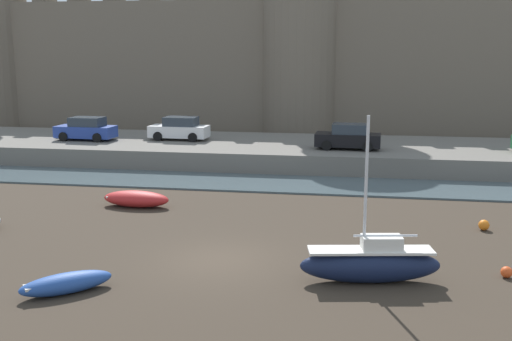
% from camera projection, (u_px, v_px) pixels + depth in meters
% --- Properties ---
extents(ground_plane, '(160.00, 160.00, 0.00)m').
position_uv_depth(ground_plane, '(218.00, 260.00, 21.64)').
color(ground_plane, '#382D23').
extents(water_channel, '(80.00, 4.50, 0.10)m').
position_uv_depth(water_channel, '(269.00, 183.00, 34.00)').
color(water_channel, '#47565B').
rests_on(water_channel, ground).
extents(quay_road, '(69.25, 10.00, 1.29)m').
position_uv_depth(quay_road, '(284.00, 152.00, 40.90)').
color(quay_road, '#666059').
rests_on(quay_road, ground).
extents(castle, '(64.70, 7.45, 20.14)m').
position_uv_depth(castle, '(301.00, 51.00, 50.71)').
color(castle, '#706354').
rests_on(castle, ground).
extents(rowboat_near_channel_left, '(2.76, 2.48, 0.64)m').
position_uv_depth(rowboat_near_channel_left, '(66.00, 283.00, 18.64)').
color(rowboat_near_channel_left, '#234793').
rests_on(rowboat_near_channel_left, ground).
extents(rowboat_midflat_right, '(3.35, 1.40, 0.79)m').
position_uv_depth(rowboat_midflat_right, '(136.00, 199.00, 28.99)').
color(rowboat_midflat_right, red).
rests_on(rowboat_midflat_right, ground).
extents(sailboat_near_channel_right, '(4.69, 1.81, 5.47)m').
position_uv_depth(sailboat_near_channel_right, '(371.00, 263.00, 19.45)').
color(sailboat_near_channel_right, '#141E3D').
rests_on(sailboat_near_channel_right, ground).
extents(mooring_buoy_near_shore, '(0.38, 0.38, 0.38)m').
position_uv_depth(mooring_buoy_near_shore, '(507.00, 272.00, 19.92)').
color(mooring_buoy_near_shore, '#E04C1E').
rests_on(mooring_buoy_near_shore, ground).
extents(mooring_buoy_off_centre, '(0.45, 0.45, 0.45)m').
position_uv_depth(mooring_buoy_off_centre, '(484.00, 225.00, 25.20)').
color(mooring_buoy_off_centre, orange).
rests_on(mooring_buoy_off_centre, ground).
extents(car_quay_centre_east, '(4.17, 2.02, 1.62)m').
position_uv_depth(car_quay_centre_east, '(86.00, 129.00, 41.89)').
color(car_quay_centre_east, '#263F99').
rests_on(car_quay_centre_east, quay_road).
extents(car_quay_east, '(4.17, 2.02, 1.62)m').
position_uv_depth(car_quay_east, '(349.00, 137.00, 38.01)').
color(car_quay_east, black).
rests_on(car_quay_east, quay_road).
extents(car_quay_west, '(4.17, 2.02, 1.62)m').
position_uv_depth(car_quay_west, '(180.00, 129.00, 42.03)').
color(car_quay_west, silver).
rests_on(car_quay_west, quay_road).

